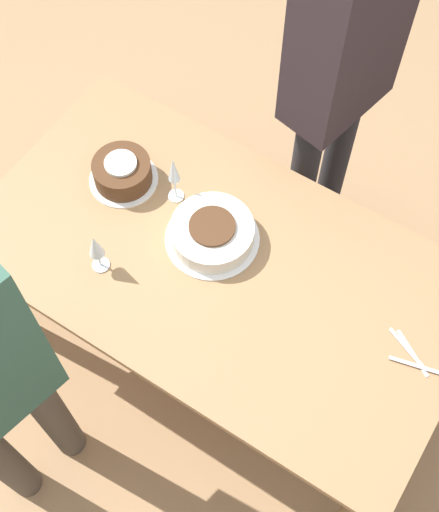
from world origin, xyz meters
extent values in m
plane|color=#A87F56|center=(0.00, 0.00, 0.00)|extent=(12.00, 12.00, 0.00)
cube|color=#9E754C|center=(0.00, 0.00, 0.73)|extent=(1.68, 0.92, 0.03)
cylinder|color=brown|center=(0.77, -0.39, 0.36)|extent=(0.07, 0.07, 0.71)
cylinder|color=brown|center=(0.77, 0.39, 0.36)|extent=(0.07, 0.07, 0.71)
cylinder|color=white|center=(0.07, -0.07, 0.75)|extent=(0.32, 0.32, 0.01)
cylinder|color=silver|center=(0.07, -0.07, 0.78)|extent=(0.28, 0.28, 0.07)
cylinder|color=#4C2D19|center=(0.07, -0.07, 0.83)|extent=(0.16, 0.16, 0.01)
cylinder|color=white|center=(0.47, -0.10, 0.75)|extent=(0.25, 0.25, 0.01)
cylinder|color=#4C2D19|center=(0.47, -0.10, 0.79)|extent=(0.21, 0.21, 0.09)
cylinder|color=silver|center=(0.47, -0.10, 0.84)|extent=(0.11, 0.11, 0.01)
cylinder|color=silver|center=(0.27, -0.14, 0.74)|extent=(0.06, 0.06, 0.00)
cylinder|color=silver|center=(0.27, -0.14, 0.80)|extent=(0.01, 0.01, 0.10)
cone|color=silver|center=(0.27, -0.14, 0.90)|extent=(0.04, 0.04, 0.11)
cylinder|color=silver|center=(0.33, 0.22, 0.74)|extent=(0.06, 0.06, 0.00)
cylinder|color=silver|center=(0.33, 0.22, 0.79)|extent=(0.01, 0.01, 0.08)
cone|color=silver|center=(0.33, 0.22, 0.88)|extent=(0.05, 0.05, 0.10)
cube|color=silver|center=(-0.68, -0.06, 0.74)|extent=(0.15, 0.10, 0.00)
cube|color=silver|center=(-0.66, -0.06, 0.75)|extent=(0.16, 0.08, 0.00)
cube|color=silver|center=(-0.71, -0.02, 0.75)|extent=(0.17, 0.05, 0.00)
cylinder|color=#232328|center=(-0.05, -0.84, 0.43)|extent=(0.11, 0.11, 0.85)
cylinder|color=#232328|center=(0.00, -0.62, 0.43)|extent=(0.11, 0.11, 0.85)
cube|color=#2D2328|center=(-0.03, -0.73, 1.21)|extent=(0.30, 0.44, 0.71)
cylinder|color=#4C4238|center=(0.32, 0.88, 0.41)|extent=(0.11, 0.11, 0.81)
cylinder|color=#4C4238|center=(0.27, 0.67, 0.41)|extent=(0.11, 0.11, 0.81)
camera|label=1|loc=(-0.60, 0.94, 2.85)|focal=50.00mm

